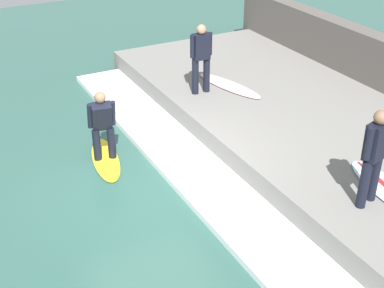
% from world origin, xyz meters
% --- Properties ---
extents(ground_plane, '(28.00, 28.00, 0.00)m').
position_xyz_m(ground_plane, '(0.00, 0.00, 0.00)').
color(ground_plane, '#2D564C').
extents(concrete_ledge, '(4.40, 11.72, 0.53)m').
position_xyz_m(concrete_ledge, '(3.65, 0.00, 0.26)').
color(concrete_ledge, slate).
rests_on(concrete_ledge, ground_plane).
extents(wave_foam_crest, '(1.18, 11.13, 0.12)m').
position_xyz_m(wave_foam_crest, '(0.86, 0.00, 0.06)').
color(wave_foam_crest, white).
rests_on(wave_foam_crest, ground_plane).
extents(surfboard_riding, '(0.83, 1.80, 0.06)m').
position_xyz_m(surfboard_riding, '(-0.46, 1.32, 0.03)').
color(surfboard_riding, yellow).
rests_on(surfboard_riding, ground_plane).
extents(surfer_riding, '(0.53, 0.46, 1.41)m').
position_xyz_m(surfer_riding, '(-0.46, 1.32, 0.84)').
color(surfer_riding, black).
rests_on(surfer_riding, surfboard_riding).
extents(surfer_waiting_near, '(0.53, 0.23, 1.58)m').
position_xyz_m(surfer_waiting_near, '(2.23, 2.32, 1.42)').
color(surfer_waiting_near, black).
rests_on(surfer_waiting_near, concrete_ledge).
extents(surfboard_waiting_near, '(0.90, 2.02, 0.06)m').
position_xyz_m(surfboard_waiting_near, '(2.98, 2.29, 0.56)').
color(surfboard_waiting_near, beige).
rests_on(surfboard_waiting_near, concrete_ledge).
extents(surfer_waiting_far, '(0.53, 0.32, 1.61)m').
position_xyz_m(surfer_waiting_far, '(2.44, -2.68, 1.43)').
color(surfer_waiting_far, black).
rests_on(surfer_waiting_far, concrete_ledge).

